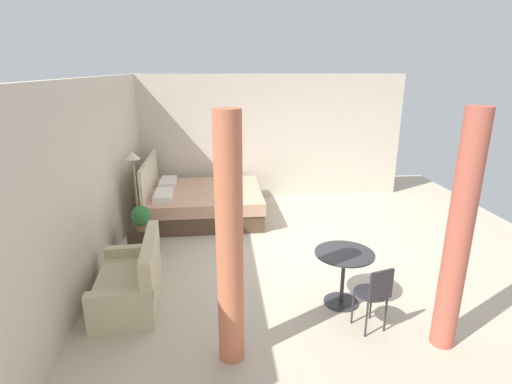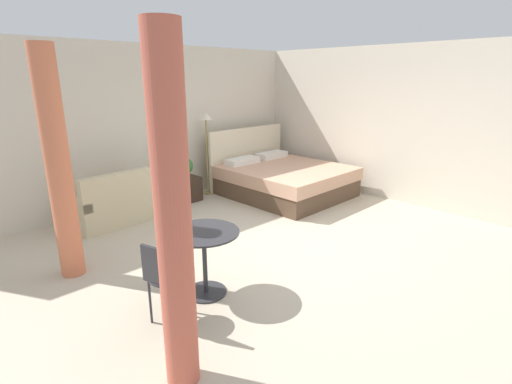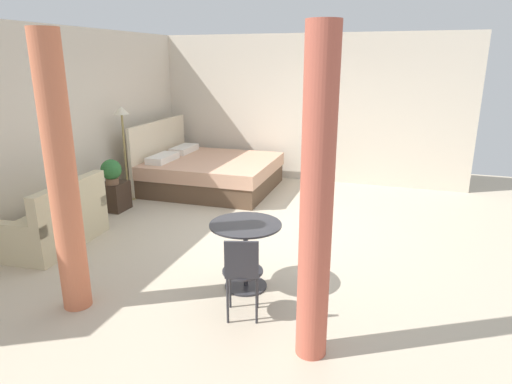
% 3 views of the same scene
% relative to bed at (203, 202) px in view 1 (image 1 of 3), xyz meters
% --- Properties ---
extents(ground_plane, '(8.80, 9.12, 0.02)m').
position_rel_bed_xyz_m(ground_plane, '(-1.60, -1.58, -0.33)').
color(ground_plane, beige).
extents(wall_back, '(8.80, 0.12, 2.84)m').
position_rel_bed_xyz_m(wall_back, '(-1.60, 1.48, 1.10)').
color(wall_back, beige).
rests_on(wall_back, ground).
extents(wall_right, '(0.12, 6.12, 2.84)m').
position_rel_bed_xyz_m(wall_right, '(1.30, -1.58, 1.10)').
color(wall_right, beige).
rests_on(wall_right, ground).
extents(bed, '(2.08, 2.29, 1.25)m').
position_rel_bed_xyz_m(bed, '(0.00, 0.00, 0.00)').
color(bed, brown).
rests_on(bed, ground).
extents(couch, '(1.42, 0.87, 0.88)m').
position_rel_bed_xyz_m(couch, '(-3.10, 0.80, -0.03)').
color(couch, beige).
rests_on(couch, ground).
extents(nightstand, '(0.41, 0.36, 0.46)m').
position_rel_bed_xyz_m(nightstand, '(-1.62, 0.96, -0.09)').
color(nightstand, '#38281E').
rests_on(nightstand, ground).
extents(potted_plant, '(0.32, 0.32, 0.40)m').
position_rel_bed_xyz_m(potted_plant, '(-1.72, 0.91, 0.36)').
color(potted_plant, brown).
rests_on(potted_plant, nightstand).
extents(floor_lamp, '(0.25, 0.25, 1.61)m').
position_rel_bed_xyz_m(floor_lamp, '(-1.05, 1.10, 0.93)').
color(floor_lamp, '#99844C').
rests_on(floor_lamp, ground).
extents(balcony_table, '(0.76, 0.76, 0.73)m').
position_rel_bed_xyz_m(balcony_table, '(-3.37, -1.93, 0.19)').
color(balcony_table, '#2D2D33').
rests_on(balcony_table, ground).
extents(cafe_chair_near_window, '(0.48, 0.48, 0.84)m').
position_rel_bed_xyz_m(cafe_chair_near_window, '(-3.97, -2.11, 0.20)').
color(cafe_chair_near_window, '#2D2D33').
rests_on(cafe_chair_near_window, ground).
extents(curtain_left, '(0.26, 0.26, 2.63)m').
position_rel_bed_xyz_m(curtain_left, '(-4.25, -2.82, 1.00)').
color(curtain_left, '#C15B47').
rests_on(curtain_left, ground).
extents(curtain_right, '(0.27, 0.27, 2.63)m').
position_rel_bed_xyz_m(curtain_right, '(-4.25, -0.46, 1.00)').
color(curtain_right, '#D1704C').
rests_on(curtain_right, ground).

